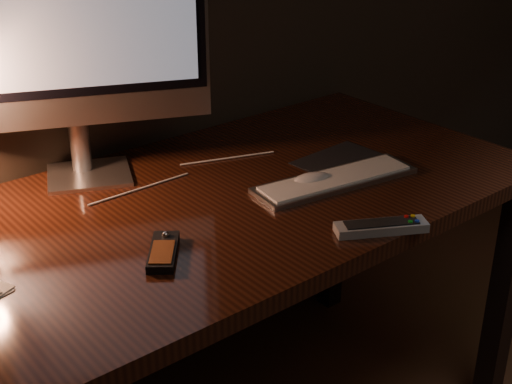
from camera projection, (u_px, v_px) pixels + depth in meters
desk at (186, 242)px, 1.66m from camera, size 1.60×0.75×0.75m
monitor at (74, 23)px, 1.52m from camera, size 0.55×0.27×0.61m
keyboard at (335, 179)px, 1.65m from camera, size 0.41×0.17×0.01m
mousepad at (345, 162)px, 1.76m from camera, size 0.23×0.19×0.00m
mouse at (312, 180)px, 1.64m from camera, size 0.10×0.07×0.02m
media_remote at (163, 251)px, 1.35m from camera, size 0.12×0.14×0.03m
tv_remote at (381, 227)px, 1.43m from camera, size 0.19×0.13×0.02m
cable at (188, 174)px, 1.69m from camera, size 0.50×0.10×0.00m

